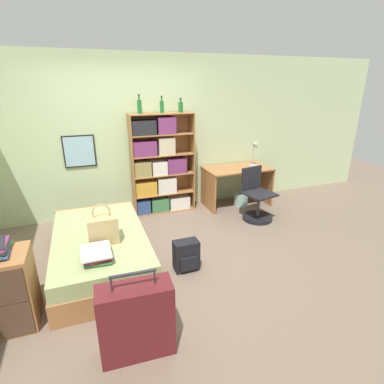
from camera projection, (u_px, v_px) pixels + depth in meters
The scene contains 15 objects.
ground_plane at pixel (150, 256), 3.92m from camera, with size 14.00×14.00×0.00m, color #756051.
wall_back at pixel (125, 138), 4.89m from camera, with size 10.00×0.09×2.60m.
bed at pixel (101, 249), 3.67m from camera, with size 1.08×1.86×0.44m.
handbag at pixel (103, 229), 3.35m from camera, with size 0.33×0.23×0.46m.
book_stack_on_bed at pixel (98, 255), 3.03m from camera, with size 0.32×0.36×0.11m.
suitcase at pixel (137, 320), 2.42m from camera, with size 0.61×0.28×0.78m.
bookcase at pixel (159, 167), 5.05m from camera, with size 1.05×0.30×1.69m.
bottle_green at pixel (139, 106), 4.61m from camera, with size 0.07×0.07×0.29m.
bottle_brown at pixel (162, 106), 4.74m from camera, with size 0.06×0.06×0.26m.
bottle_clear at pixel (181, 107), 4.84m from camera, with size 0.08×0.08×0.23m.
desk at pixel (237, 179), 5.45m from camera, with size 1.18×0.67×0.71m.
desk_lamp at pixel (256, 148), 5.40m from camera, with size 0.21×0.16×0.49m.
desk_chair at pixel (256, 203), 4.93m from camera, with size 0.53×0.53×0.85m.
backpack at pixel (186, 256), 3.59m from camera, with size 0.30×0.21×0.38m.
waste_bin at pixel (241, 199), 5.54m from camera, with size 0.26×0.26×0.23m.
Camera 1 is at (-0.66, -3.38, 2.13)m, focal length 28.00 mm.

